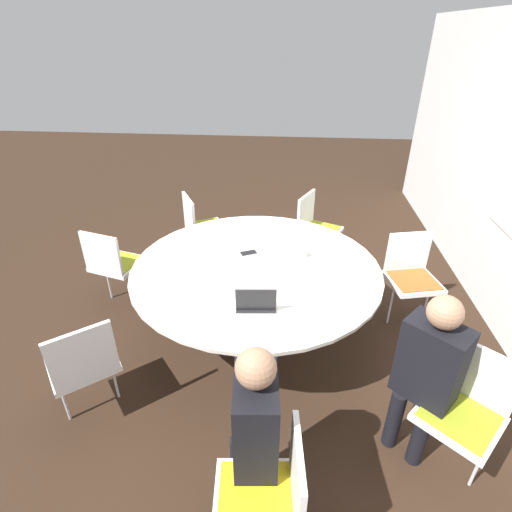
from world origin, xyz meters
The scene contains 15 objects.
ground_plane centered at (0.00, 0.00, 0.00)m, with size 16.00×16.00×0.00m, color black.
conference_table centered at (0.00, 0.00, 0.65)m, with size 2.10×2.10×0.75m.
chair_0 centered at (1.76, 0.23, 0.53)m, with size 0.48×0.46×0.88m.
chair_1 centered at (1.12, 1.38, 0.53)m, with size 0.61×0.61×0.88m.
chair_2 centered at (-0.40, 1.42, 0.53)m, with size 0.51×0.52×0.88m.
chair_3 centered at (-1.37, 0.57, 0.53)m, with size 0.58×0.57×0.88m.
chair_4 centered at (-1.27, -0.76, 0.53)m, with size 0.59×0.58×0.88m.
chair_5 centered at (-0.34, -1.44, 0.53)m, with size 0.52×0.54×0.88m.
chair_6 centered at (0.99, -1.10, 0.53)m, with size 0.60×0.61×0.88m.
person_0 centered at (1.53, 0.12, 0.72)m, with size 0.38×0.28×1.23m.
person_1 centered at (1.03, 1.15, 0.72)m, with size 0.40×0.42×1.23m.
laptop centered at (0.58, 0.05, 0.81)m, with size 0.26×0.30×0.21m.
coffee_cup centered at (-0.19, 0.39, 0.80)m, with size 0.08×0.08×0.08m.
cell_phone centered at (-0.22, -0.09, 0.76)m, with size 0.12×0.16×0.01m.
handbag centered at (-1.53, -0.08, 0.14)m, with size 0.36×0.16×0.28m.
Camera 1 is at (2.88, 0.27, 2.50)m, focal length 28.00 mm.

